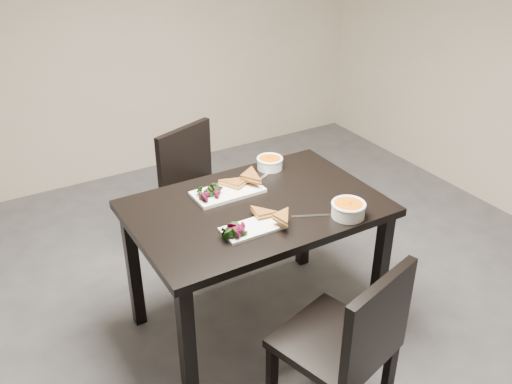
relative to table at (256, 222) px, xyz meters
The scene contains 13 objects.
table is the anchor object (origin of this frame).
chair_near 0.77m from the table, 90.02° to the right, with size 0.52×0.52×0.85m.
chair_far 0.76m from the table, 87.04° to the left, with size 0.54×0.54×0.85m.
plate_near 0.24m from the table, 123.99° to the right, with size 0.28×0.14×0.01m, color white.
sandwich_near 0.22m from the table, 109.07° to the right, with size 0.14×0.11×0.05m, color #9C5D20, non-canonical shape.
salad_near 0.32m from the table, 140.75° to the right, with size 0.09×0.08×0.04m, color black, non-canonical shape.
soup_bowl_near 0.46m from the table, 44.45° to the right, with size 0.16×0.16×0.07m.
cutlery_near 0.29m from the table, 53.12° to the right, with size 0.18×0.02×0.00m, color silver.
plate_far 0.21m from the table, 111.14° to the left, with size 0.35×0.18×0.02m, color white.
sandwich_far 0.21m from the table, 89.89° to the left, with size 0.18×0.13×0.06m, color #9C5D20, non-canonical shape.
salad_far 0.27m from the table, 134.54° to the left, with size 0.11×0.10×0.05m, color black, non-canonical shape.
soup_bowl_far 0.43m from the table, 48.74° to the left, with size 0.14×0.14×0.06m.
cutlery_far 0.28m from the table, 55.18° to the left, with size 0.18×0.02×0.00m, color silver.
Camera 1 is at (-0.86, -1.63, 2.10)m, focal length 38.96 mm.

